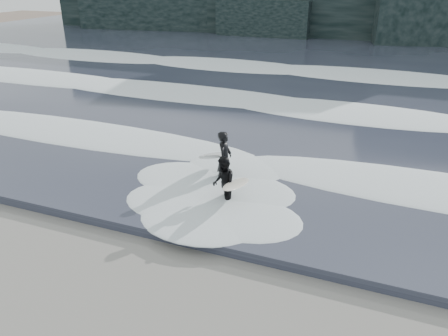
{
  "coord_description": "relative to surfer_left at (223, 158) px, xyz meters",
  "views": [
    {
      "loc": [
        6.02,
        -5.75,
        6.83
      ],
      "look_at": [
        1.32,
        6.17,
        1.0
      ],
      "focal_mm": 35.0,
      "sensor_mm": 36.0,
      "label": 1
    }
  ],
  "objects": [
    {
      "name": "ground",
      "position": [
        -0.96,
        -6.96,
        -0.98
      ],
      "size": [
        120.0,
        120.0,
        0.0
      ],
      "primitive_type": "plane",
      "color": "brown",
      "rests_on": "ground"
    },
    {
      "name": "sea",
      "position": [
        -0.96,
        22.04,
        -0.83
      ],
      "size": [
        90.0,
        52.0,
        0.3
      ],
      "primitive_type": "cube",
      "color": "#313444",
      "rests_on": "ground"
    },
    {
      "name": "foam_near",
      "position": [
        -0.96,
        2.04,
        -0.58
      ],
      "size": [
        60.0,
        3.2,
        0.2
      ],
      "primitive_type": "ellipsoid",
      "color": "white",
      "rests_on": "sea"
    },
    {
      "name": "foam_mid",
      "position": [
        -0.96,
        9.04,
        -0.56
      ],
      "size": [
        60.0,
        4.0,
        0.24
      ],
      "primitive_type": "ellipsoid",
      "color": "white",
      "rests_on": "sea"
    },
    {
      "name": "foam_far",
      "position": [
        -0.96,
        18.04,
        -0.53
      ],
      "size": [
        60.0,
        4.8,
        0.3
      ],
      "primitive_type": "ellipsoid",
      "color": "white",
      "rests_on": "sea"
    },
    {
      "name": "surfer_left",
      "position": [
        0.0,
        0.0,
        0.0
      ],
      "size": [
        1.01,
        2.14,
        1.94
      ],
      "color": "black",
      "rests_on": "ground"
    },
    {
      "name": "surfer_right",
      "position": [
        0.69,
        -1.57,
        -0.12
      ],
      "size": [
        1.17,
        1.95,
        1.71
      ],
      "color": "black",
      "rests_on": "ground"
    }
  ]
}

